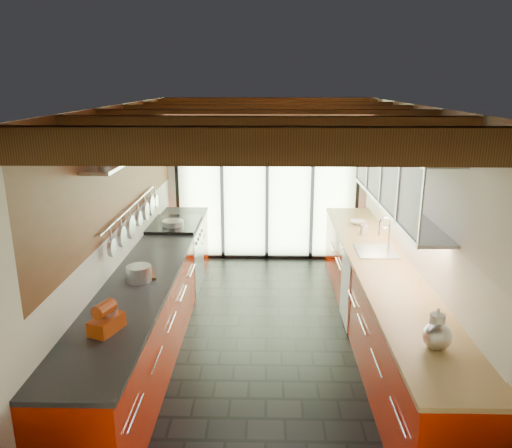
{
  "coord_description": "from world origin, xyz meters",
  "views": [
    {
      "loc": [
        -0.0,
        -5.14,
        2.84
      ],
      "look_at": [
        -0.13,
        0.4,
        1.25
      ],
      "focal_mm": 35.0,
      "sensor_mm": 36.0,
      "label": 1
    }
  ],
  "objects_px": {
    "kettle": "(437,334)",
    "paper_towel": "(436,330)",
    "soap_bottle": "(364,227)",
    "bowl": "(358,223)",
    "stand_mixer": "(106,319)"
  },
  "relations": [
    {
      "from": "kettle",
      "to": "paper_towel",
      "type": "distance_m",
      "value": 0.03
    },
    {
      "from": "stand_mixer",
      "to": "paper_towel",
      "type": "relative_size",
      "value": 1.07
    },
    {
      "from": "bowl",
      "to": "soap_bottle",
      "type": "bearing_deg",
      "value": -90.0
    },
    {
      "from": "soap_bottle",
      "to": "bowl",
      "type": "height_order",
      "value": "soap_bottle"
    },
    {
      "from": "stand_mixer",
      "to": "soap_bottle",
      "type": "distance_m",
      "value": 3.7
    },
    {
      "from": "stand_mixer",
      "to": "soap_bottle",
      "type": "bearing_deg",
      "value": 46.63
    },
    {
      "from": "kettle",
      "to": "paper_towel",
      "type": "relative_size",
      "value": 0.95
    },
    {
      "from": "soap_bottle",
      "to": "bowl",
      "type": "distance_m",
      "value": 0.46
    },
    {
      "from": "kettle",
      "to": "bowl",
      "type": "bearing_deg",
      "value": 90.0
    },
    {
      "from": "stand_mixer",
      "to": "paper_towel",
      "type": "distance_m",
      "value": 2.55
    },
    {
      "from": "stand_mixer",
      "to": "kettle",
      "type": "relative_size",
      "value": 1.12
    },
    {
      "from": "soap_bottle",
      "to": "stand_mixer",
      "type": "bearing_deg",
      "value": -133.37
    },
    {
      "from": "stand_mixer",
      "to": "bowl",
      "type": "distance_m",
      "value": 4.04
    },
    {
      "from": "stand_mixer",
      "to": "soap_bottle",
      "type": "xyz_separation_m",
      "value": [
        2.54,
        2.69,
        -0.01
      ]
    },
    {
      "from": "paper_towel",
      "to": "soap_bottle",
      "type": "height_order",
      "value": "paper_towel"
    }
  ]
}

